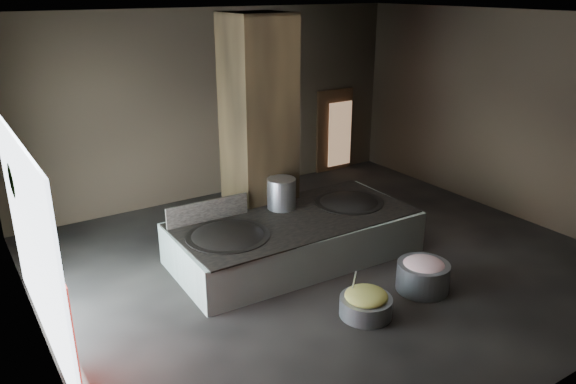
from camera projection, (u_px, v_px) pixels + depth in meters
floor at (324, 264)px, 10.76m from camera, size 10.00×9.00×0.10m
ceiling at (330, 13)px, 9.16m from camera, size 10.00×9.00×0.10m
back_wall at (214, 105)px, 13.54m from camera, size 10.00×0.10×4.50m
front_wall at (566, 241)px, 6.38m from camera, size 10.00×0.10×4.50m
left_wall at (19, 206)px, 7.39m from camera, size 0.10×9.00×4.50m
right_wall at (508, 114)px, 12.53m from camera, size 0.10×9.00×4.50m
pillar at (259, 129)px, 11.30m from camera, size 1.20×1.20×4.50m
hearth_platform at (295, 238)px, 10.80m from camera, size 4.71×2.36×0.81m
platform_cap at (295, 218)px, 10.66m from camera, size 4.54×2.18×0.03m
wok_left at (228, 240)px, 9.90m from camera, size 1.46×1.46×0.40m
wok_left_rim at (228, 236)px, 9.88m from camera, size 1.49×1.49×0.05m
wok_right at (349, 206)px, 11.41m from camera, size 1.36×1.36×0.38m
wok_right_rim at (349, 203)px, 11.38m from camera, size 1.39×1.39×0.05m
stock_pot at (281, 193)px, 11.01m from camera, size 0.57×0.57×0.61m
splash_guard at (208, 211)px, 10.43m from camera, size 1.62×0.11×0.40m
cook at (291, 187)px, 12.27m from camera, size 0.69×0.55×1.65m
veg_basin at (366, 306)px, 8.96m from camera, size 0.91×0.91×0.31m
veg_fill at (366, 296)px, 8.89m from camera, size 0.69×0.69×0.21m
ladle at (353, 283)px, 8.86m from camera, size 0.19×0.30×0.60m
meat_basin at (423, 277)px, 9.68m from camera, size 1.17×1.17×0.50m
meat_fill at (424, 266)px, 9.61m from camera, size 0.75×0.75×0.29m
doorway_near at (260, 144)px, 14.47m from camera, size 1.18×0.08×2.38m
doorway_near_glow at (263, 147)px, 14.39m from camera, size 0.83×0.04×1.97m
doorway_far at (334, 132)px, 15.70m from camera, size 1.18×0.08×2.38m
doorway_far_glow at (340, 134)px, 15.66m from camera, size 0.76×0.04×1.80m
left_opening at (32, 243)px, 7.82m from camera, size 0.04×4.20×3.10m
pavilion_sliver at (67, 332)px, 7.10m from camera, size 0.05×0.90×1.70m
tree_silhouette at (20, 179)px, 8.53m from camera, size 0.28×1.10×1.10m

